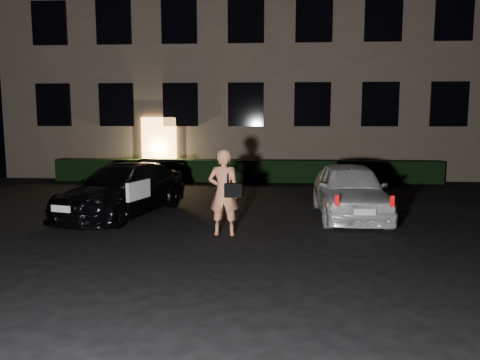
{
  "coord_description": "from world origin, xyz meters",
  "views": [
    {
      "loc": [
        1.03,
        -7.66,
        2.45
      ],
      "look_at": [
        0.38,
        2.0,
        1.18
      ],
      "focal_mm": 35.0,
      "sensor_mm": 36.0,
      "label": 1
    }
  ],
  "objects": [
    {
      "name": "building",
      "position": [
        -0.0,
        14.99,
        6.0
      ],
      "size": [
        20.0,
        8.11,
        12.0
      ],
      "color": "#6C5B4D",
      "rests_on": "ground"
    },
    {
      "name": "hatch",
      "position": [
        2.99,
        4.04,
        0.68
      ],
      "size": [
        1.63,
        4.01,
        1.36
      ],
      "rotation": [
        0.0,
        0.0,
        -0.0
      ],
      "color": "white",
      "rests_on": "ground"
    },
    {
      "name": "ground",
      "position": [
        0.0,
        0.0,
        0.0
      ],
      "size": [
        80.0,
        80.0,
        0.0
      ],
      "primitive_type": "plane",
      "color": "black",
      "rests_on": "ground"
    },
    {
      "name": "man",
      "position": [
        0.04,
        2.0,
        0.92
      ],
      "size": [
        0.75,
        0.47,
        1.82
      ],
      "rotation": [
        0.0,
        0.0,
        3.08
      ],
      "color": "#F29067",
      "rests_on": "ground"
    },
    {
      "name": "hedge",
      "position": [
        0.0,
        10.5,
        0.42
      ],
      "size": [
        15.0,
        0.7,
        0.85
      ],
      "primitive_type": "cube",
      "color": "black",
      "rests_on": "ground"
    },
    {
      "name": "sedan",
      "position": [
        -2.77,
        3.97,
        0.65
      ],
      "size": [
        2.96,
        4.78,
        1.29
      ],
      "rotation": [
        0.0,
        0.0,
        -0.28
      ],
      "color": "black",
      "rests_on": "ground"
    }
  ]
}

